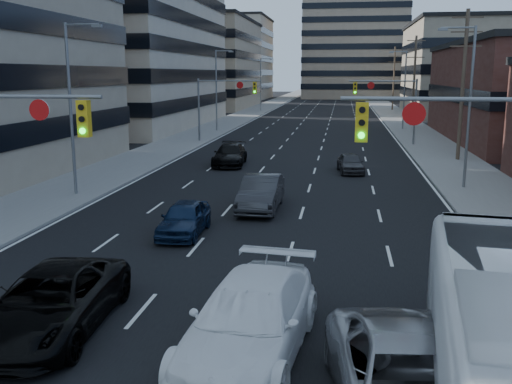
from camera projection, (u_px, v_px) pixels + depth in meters
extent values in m
cube|color=black|center=(328.00, 101.00, 135.60)|extent=(18.00, 300.00, 0.02)
cube|color=slate|center=(280.00, 100.00, 137.27)|extent=(5.00, 300.00, 0.15)
cube|color=slate|center=(377.00, 101.00, 133.90)|extent=(5.00, 300.00, 0.15)
cube|color=#ADA089|center=(91.00, 10.00, 68.95)|extent=(26.00, 34.00, 28.00)
cube|color=gray|center=(198.00, 65.00, 108.45)|extent=(20.00, 30.00, 16.00)
cube|color=gray|center=(481.00, 70.00, 89.85)|extent=(22.00, 28.00, 14.00)
cube|color=#ADA089|center=(221.00, 59.00, 147.34)|extent=(24.00, 24.00, 20.00)
cube|color=gray|center=(470.00, 75.00, 129.68)|extent=(22.00, 22.00, 12.00)
cylinder|color=slate|center=(1.00, 96.00, 17.33)|extent=(6.50, 0.12, 0.12)
cube|color=gold|center=(84.00, 119.00, 17.08)|extent=(0.35, 0.28, 1.10)
cylinder|color=black|center=(81.00, 107.00, 16.85)|extent=(0.18, 0.06, 0.18)
cylinder|color=black|center=(82.00, 119.00, 16.92)|extent=(0.18, 0.06, 0.18)
cylinder|color=#0CE526|center=(82.00, 131.00, 16.99)|extent=(0.18, 0.06, 0.18)
cylinder|color=white|center=(39.00, 110.00, 17.20)|extent=(0.64, 0.06, 0.64)
cylinder|color=slate|center=(462.00, 99.00, 15.35)|extent=(6.50, 0.12, 0.12)
cube|color=gold|center=(362.00, 122.00, 15.87)|extent=(0.35, 0.28, 1.10)
cylinder|color=black|center=(362.00, 110.00, 15.65)|extent=(0.18, 0.06, 0.18)
cylinder|color=black|center=(362.00, 123.00, 15.72)|extent=(0.18, 0.06, 0.18)
cylinder|color=#0CE526|center=(361.00, 135.00, 15.79)|extent=(0.18, 0.06, 0.18)
cylinder|color=white|center=(414.00, 114.00, 15.59)|extent=(0.64, 0.06, 0.64)
cylinder|color=slate|center=(199.00, 111.00, 54.19)|extent=(0.18, 0.18, 6.00)
cylinder|color=slate|center=(229.00, 81.00, 53.18)|extent=(6.00, 0.12, 0.12)
cube|color=gold|center=(255.00, 88.00, 52.96)|extent=(0.35, 0.28, 1.10)
cylinder|color=black|center=(255.00, 84.00, 52.73)|extent=(0.18, 0.06, 0.18)
cylinder|color=black|center=(255.00, 88.00, 52.80)|extent=(0.18, 0.06, 0.18)
cylinder|color=#0CE526|center=(255.00, 92.00, 52.87)|extent=(0.18, 0.06, 0.18)
cylinder|color=white|center=(240.00, 85.00, 53.08)|extent=(0.64, 0.06, 0.64)
cylinder|color=slate|center=(415.00, 113.00, 51.25)|extent=(0.18, 0.18, 6.00)
cylinder|color=slate|center=(382.00, 81.00, 51.12)|extent=(6.00, 0.12, 0.12)
cube|color=gold|center=(355.00, 88.00, 51.61)|extent=(0.35, 0.28, 1.10)
cylinder|color=black|center=(355.00, 84.00, 51.38)|extent=(0.18, 0.06, 0.18)
cylinder|color=black|center=(355.00, 88.00, 51.45)|extent=(0.18, 0.06, 0.18)
cylinder|color=#0CE526|center=(355.00, 92.00, 51.52)|extent=(0.18, 0.06, 0.18)
cylinder|color=white|center=(371.00, 86.00, 51.32)|extent=(0.64, 0.06, 0.64)
cylinder|color=#4C3D2D|center=(463.00, 87.00, 41.71)|extent=(0.28, 0.28, 11.00)
cube|color=#4C3D2D|center=(468.00, 17.00, 40.71)|extent=(2.20, 0.10, 0.10)
cube|color=#4C3D2D|center=(467.00, 32.00, 40.91)|extent=(2.20, 0.10, 0.10)
cube|color=#4C3D2D|center=(466.00, 46.00, 41.12)|extent=(2.20, 0.10, 0.10)
cylinder|color=#4C3D2D|center=(414.00, 81.00, 70.74)|extent=(0.28, 0.28, 11.00)
cube|color=#4C3D2D|center=(416.00, 41.00, 69.74)|extent=(2.20, 0.10, 0.10)
cube|color=#4C3D2D|center=(416.00, 49.00, 69.95)|extent=(2.20, 0.10, 0.10)
cube|color=#4C3D2D|center=(415.00, 57.00, 70.15)|extent=(2.20, 0.10, 0.10)
cylinder|color=#4C3D2D|center=(394.00, 79.00, 99.78)|extent=(0.28, 0.28, 11.00)
cube|color=#4C3D2D|center=(395.00, 50.00, 98.78)|extent=(2.20, 0.10, 0.10)
cube|color=#4C3D2D|center=(395.00, 56.00, 98.98)|extent=(2.20, 0.10, 0.10)
cube|color=#4C3D2D|center=(395.00, 62.00, 99.19)|extent=(2.20, 0.10, 0.10)
cylinder|color=slate|center=(71.00, 112.00, 29.76)|extent=(0.16, 0.16, 9.00)
cylinder|color=slate|center=(82.00, 24.00, 28.73)|extent=(1.80, 0.10, 0.10)
cube|color=slate|center=(97.00, 26.00, 28.63)|extent=(0.50, 0.22, 0.14)
cylinder|color=slate|center=(216.00, 91.00, 63.63)|extent=(0.16, 0.16, 9.00)
cylinder|color=slate|center=(224.00, 51.00, 62.60)|extent=(1.80, 0.10, 0.10)
cube|color=slate|center=(231.00, 52.00, 62.50)|extent=(0.50, 0.22, 0.14)
cylinder|color=slate|center=(261.00, 85.00, 97.51)|extent=(0.16, 0.16, 9.00)
cylinder|color=slate|center=(266.00, 59.00, 96.48)|extent=(1.80, 0.10, 0.10)
cube|color=slate|center=(271.00, 59.00, 96.38)|extent=(0.50, 0.22, 0.14)
cylinder|color=slate|center=(469.00, 110.00, 31.52)|extent=(0.16, 0.16, 9.00)
cylinder|color=slate|center=(458.00, 28.00, 30.75)|extent=(1.80, 0.10, 0.10)
cube|color=slate|center=(443.00, 29.00, 30.88)|extent=(0.50, 0.22, 0.14)
cylinder|color=slate|center=(405.00, 91.00, 65.39)|extent=(0.16, 0.16, 9.00)
cylinder|color=slate|center=(398.00, 52.00, 64.62)|extent=(1.80, 0.10, 0.10)
cube|color=slate|center=(391.00, 52.00, 64.76)|extent=(0.50, 0.22, 0.14)
imported|color=black|center=(51.00, 302.00, 14.47)|extent=(2.98, 5.85, 1.58)
imported|color=white|center=(250.00, 320.00, 13.18)|extent=(3.13, 6.38, 1.78)
imported|color=#0E1D39|center=(184.00, 218.00, 23.22)|extent=(1.72, 4.10, 1.39)
imported|color=#2E2E30|center=(261.00, 193.00, 27.47)|extent=(1.78, 5.01, 1.65)
imported|color=black|center=(230.00, 155.00, 40.80)|extent=(2.47, 5.37, 1.52)
imported|color=#373639|center=(350.00, 163.00, 37.79)|extent=(2.01, 4.00, 1.31)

